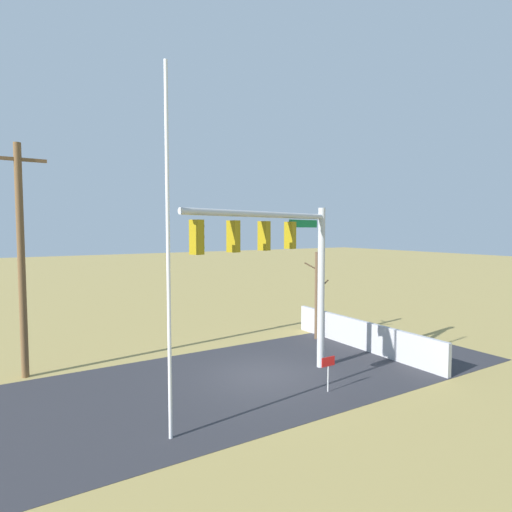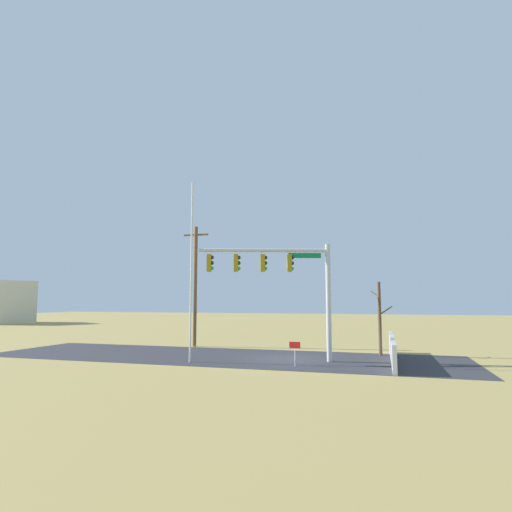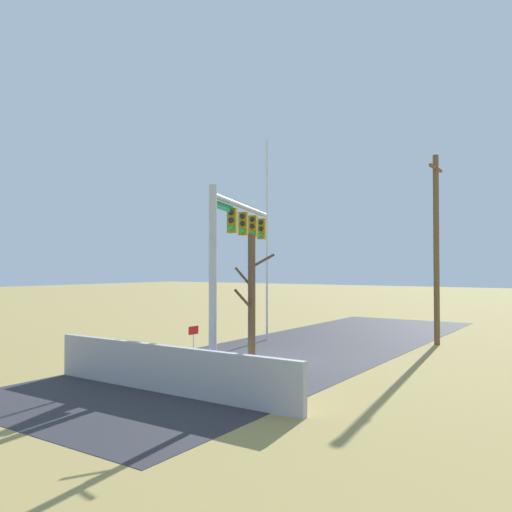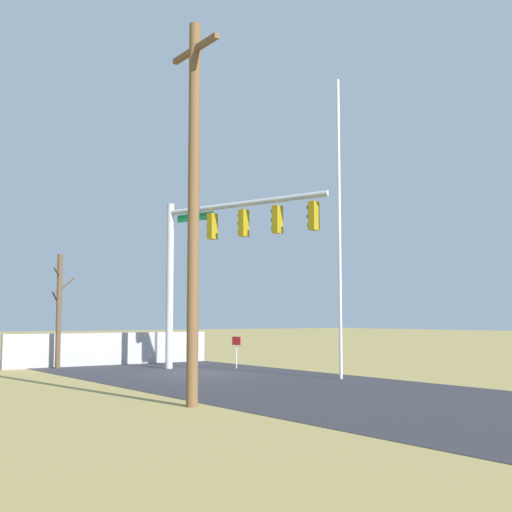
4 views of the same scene
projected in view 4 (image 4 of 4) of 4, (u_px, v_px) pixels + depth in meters
name	position (u px, v px, depth m)	size (l,w,h in m)	color
ground_plane	(192.00, 374.00, 23.57)	(160.00, 160.00, 0.00)	#9E894C
road_surface	(259.00, 382.00, 20.33)	(28.00, 8.00, 0.01)	#2D2D33
sidewalk_corner	(157.00, 367.00, 26.66)	(6.00, 6.00, 0.01)	#B7B5AD
retaining_fence	(112.00, 349.00, 28.01)	(0.20, 8.84, 1.32)	#A8A8AD
signal_mast	(218.00, 244.00, 24.87)	(6.90, 2.44, 6.37)	#B2B5BA
flagpole	(339.00, 226.00, 21.89)	(0.10, 0.10, 9.77)	silver
utility_pole	(194.00, 203.00, 15.18)	(1.90, 0.26, 8.67)	brown
bare_tree	(59.00, 310.00, 26.21)	(1.27, 1.02, 4.40)	brown
open_sign	(236.00, 345.00, 25.98)	(0.56, 0.04, 1.22)	silver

